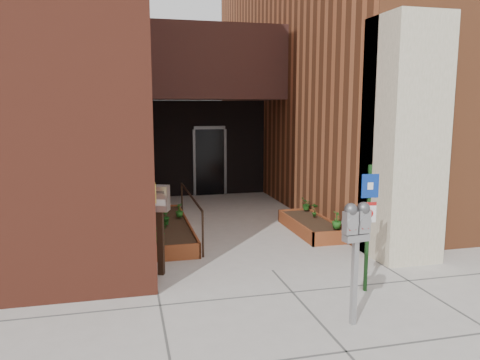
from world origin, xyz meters
TOP-DOWN VIEW (x-y plane):
  - ground at (0.00, 0.00)m, footprint 80.00×80.00m
  - architecture at (-0.18, 6.89)m, footprint 20.00×14.60m
  - planter_left at (-1.55, 2.70)m, footprint 0.90×3.60m
  - planter_right at (1.60, 2.20)m, footprint 0.80×2.20m
  - handrail at (-1.05, 2.65)m, footprint 0.04×3.34m
  - parking_meter at (0.40, -2.18)m, footprint 0.37×0.19m
  - sign_post at (1.11, -1.21)m, footprint 0.27×0.07m
  - payment_dropbox at (-1.88, 0.27)m, footprint 0.36×0.31m
  - shrub_left_a at (-1.85, 1.20)m, footprint 0.49×0.49m
  - shrub_left_b at (-1.63, 2.46)m, footprint 0.28×0.28m
  - shrub_left_c at (-1.25, 3.11)m, footprint 0.25×0.25m
  - shrub_left_d at (-1.85, 4.30)m, footprint 0.24×0.24m
  - shrub_right_a at (1.81, 1.30)m, footprint 0.24×0.24m
  - shrub_right_b at (1.78, 2.41)m, footprint 0.23×0.23m
  - shrub_right_c at (1.85, 3.10)m, footprint 0.38×0.38m

SIDE VIEW (x-z plane):
  - ground at x=0.00m, z-range 0.00..0.00m
  - planter_left at x=-1.55m, z-range -0.02..0.28m
  - planter_right at x=1.60m, z-range -0.02..0.28m
  - shrub_right_c at x=1.85m, z-range 0.30..0.60m
  - shrub_right_b at x=1.78m, z-range 0.30..0.62m
  - shrub_left_c at x=-1.25m, z-range 0.30..0.62m
  - shrub_left_d at x=-1.85m, z-range 0.30..0.63m
  - shrub_right_a at x=1.81m, z-range 0.30..0.66m
  - shrub_left_b at x=-1.63m, z-range 0.30..0.67m
  - shrub_left_a at x=-1.85m, z-range 0.30..0.69m
  - handrail at x=-1.05m, z-range 0.30..1.20m
  - payment_dropbox at x=-1.88m, z-range 0.34..1.86m
  - sign_post at x=1.11m, z-range 0.22..2.18m
  - parking_meter at x=0.40m, z-range 0.44..2.06m
  - architecture at x=-0.18m, z-range -0.02..9.98m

